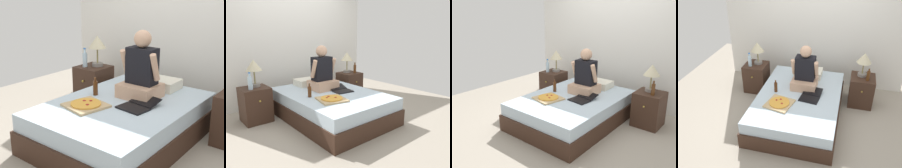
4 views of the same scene
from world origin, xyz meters
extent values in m
plane|color=#9E9384|center=(0.00, 0.00, 0.00)|extent=(5.74, 5.74, 0.00)
cube|color=silver|center=(0.00, 1.37, 1.25)|extent=(3.74, 0.12, 2.50)
cube|color=#382319|center=(0.00, 0.00, 0.13)|extent=(1.42, 2.01, 0.27)
cube|color=silver|center=(0.00, 0.00, 0.36)|extent=(1.38, 1.95, 0.19)
cube|color=#382319|center=(-1.05, 0.68, 0.29)|extent=(0.44, 0.44, 0.58)
sphere|color=gold|center=(-1.05, 0.45, 0.40)|extent=(0.03, 0.03, 0.03)
cylinder|color=gray|center=(-1.01, 0.73, 0.60)|extent=(0.16, 0.16, 0.05)
cylinder|color=olive|center=(-1.01, 0.73, 0.74)|extent=(0.02, 0.02, 0.22)
cone|color=beige|center=(-1.01, 0.73, 0.94)|extent=(0.26, 0.26, 0.18)
cylinder|color=silver|center=(-1.13, 0.59, 0.68)|extent=(0.07, 0.07, 0.20)
cylinder|color=silver|center=(-1.13, 0.59, 0.81)|extent=(0.03, 0.03, 0.06)
cylinder|color=blue|center=(-1.13, 0.59, 0.85)|extent=(0.04, 0.03, 0.02)
cube|color=silver|center=(0.02, 0.73, 0.52)|extent=(0.52, 0.34, 0.12)
cube|color=tan|center=(0.04, 0.27, 0.54)|extent=(0.44, 0.40, 0.16)
cube|color=black|center=(0.04, 0.30, 0.83)|extent=(0.34, 0.20, 0.42)
sphere|color=tan|center=(0.04, 0.30, 1.14)|extent=(0.20, 0.20, 0.20)
cylinder|color=tan|center=(-0.16, 0.25, 0.85)|extent=(0.07, 0.18, 0.32)
cylinder|color=tan|center=(0.24, 0.25, 0.85)|extent=(0.07, 0.18, 0.32)
cube|color=black|center=(0.20, -0.10, 0.47)|extent=(0.35, 0.26, 0.02)
cube|color=black|center=(0.22, 0.10, 0.50)|extent=(0.34, 0.23, 0.06)
cube|color=tan|center=(-0.25, -0.35, 0.47)|extent=(0.47, 0.47, 0.03)
cylinder|color=gold|center=(-0.25, -0.35, 0.49)|extent=(0.33, 0.33, 0.02)
cylinder|color=maroon|center=(-0.31, -0.31, 0.50)|extent=(0.04, 0.04, 0.00)
cylinder|color=maroon|center=(-0.20, -0.38, 0.50)|extent=(0.04, 0.04, 0.00)
cylinder|color=maroon|center=(-0.25, -0.27, 0.50)|extent=(0.04, 0.04, 0.00)
cylinder|color=#4C2811|center=(-0.42, 0.00, 0.54)|extent=(0.06, 0.06, 0.17)
cylinder|color=#4C2811|center=(-0.42, 0.00, 0.65)|extent=(0.03, 0.03, 0.05)
camera|label=1|loc=(1.92, -2.65, 1.68)|focal=50.00mm
camera|label=2|loc=(-2.17, -2.86, 1.47)|focal=35.00mm
camera|label=3|loc=(2.37, -3.15, 1.93)|focal=40.00mm
camera|label=4|loc=(0.75, -3.50, 2.81)|focal=40.00mm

